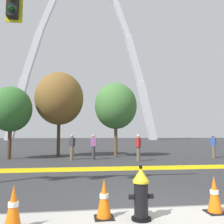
# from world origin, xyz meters

# --- Properties ---
(ground_plane) EXTENTS (240.00, 240.00, 0.00)m
(ground_plane) POSITION_xyz_m (0.00, 0.00, 0.00)
(ground_plane) COLOR #333335
(fire_hydrant) EXTENTS (0.46, 0.48, 0.99)m
(fire_hydrant) POSITION_xyz_m (-0.28, -0.33, 0.47)
(fire_hydrant) COLOR black
(fire_hydrant) RESTS_ON ground
(caution_tape_barrier) EXTENTS (6.65, 0.06, 0.99)m
(caution_tape_barrier) POSITION_xyz_m (-0.32, -0.13, 0.70)
(caution_tape_barrier) COLOR #232326
(caution_tape_barrier) RESTS_ON ground
(traffic_cone_by_hydrant) EXTENTS (0.36, 0.36, 0.73)m
(traffic_cone_by_hydrant) POSITION_xyz_m (-0.94, -0.16, 0.36)
(traffic_cone_by_hydrant) COLOR black
(traffic_cone_by_hydrant) RESTS_ON ground
(traffic_cone_mid_sidewalk) EXTENTS (0.36, 0.36, 0.73)m
(traffic_cone_mid_sidewalk) POSITION_xyz_m (1.28, -0.16, 0.36)
(traffic_cone_mid_sidewalk) COLOR black
(traffic_cone_mid_sidewalk) RESTS_ON ground
(traffic_cone_curb_edge) EXTENTS (0.36, 0.36, 0.73)m
(traffic_cone_curb_edge) POSITION_xyz_m (-2.49, -0.50, 0.36)
(traffic_cone_curb_edge) COLOR black
(traffic_cone_curb_edge) RESTS_ON ground
(monument_arch) EXTENTS (45.05, 2.17, 55.27)m
(monument_arch) POSITION_xyz_m (0.00, 67.58, 23.95)
(monument_arch) COLOR silver
(monument_arch) RESTS_ON ground
(tree_far_left) EXTENTS (2.71, 2.71, 4.74)m
(tree_far_left) POSITION_xyz_m (-5.89, 11.63, 3.24)
(tree_far_left) COLOR #473323
(tree_far_left) RESTS_ON ground
(tree_left_mid) EXTENTS (3.52, 3.52, 6.17)m
(tree_left_mid) POSITION_xyz_m (-2.90, 13.02, 4.22)
(tree_left_mid) COLOR #473323
(tree_left_mid) RESTS_ON ground
(tree_center_left) EXTENTS (3.05, 3.05, 5.34)m
(tree_center_left) POSITION_xyz_m (1.20, 12.34, 3.65)
(tree_center_left) COLOR brown
(tree_center_left) RESTS_ON ground
(pedestrian_walking_left) EXTENTS (0.39, 0.38, 1.59)m
(pedestrian_walking_left) POSITION_xyz_m (-1.85, 10.63, 0.82)
(pedestrian_walking_left) COLOR brown
(pedestrian_walking_left) RESTS_ON ground
(pedestrian_standing_center) EXTENTS (0.36, 0.39, 1.59)m
(pedestrian_standing_center) POSITION_xyz_m (2.10, 9.32, 0.82)
(pedestrian_standing_center) COLOR brown
(pedestrian_standing_center) RESTS_ON ground
(pedestrian_walking_right) EXTENTS (0.38, 0.27, 1.59)m
(pedestrian_walking_right) POSITION_xyz_m (-0.50, 10.59, 0.82)
(pedestrian_walking_right) COLOR #38383D
(pedestrian_walking_right) RESTS_ON ground
(pedestrian_near_trees) EXTENTS (0.38, 0.39, 1.59)m
(pedestrian_near_trees) POSITION_xyz_m (7.63, 10.54, 0.82)
(pedestrian_near_trees) COLOR brown
(pedestrian_near_trees) RESTS_ON ground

